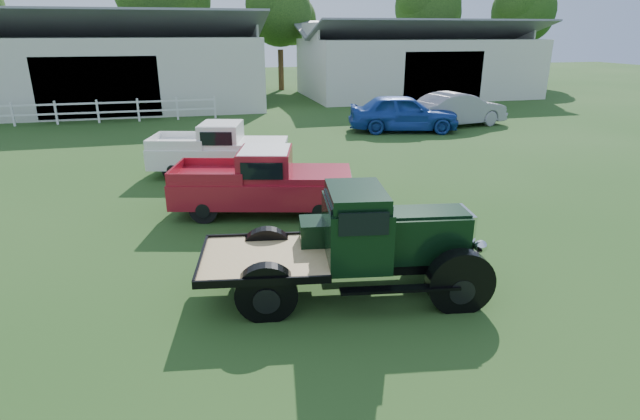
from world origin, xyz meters
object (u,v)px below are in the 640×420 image
object	(u,v)px
vintage_flatbed	(350,242)
red_pickup	(262,181)
misc_car_grey	(458,109)
misc_car_blue	(403,113)
white_pickup	(219,149)

from	to	relation	value
vintage_flatbed	red_pickup	size ratio (longest dim) A/B	1.05
vintage_flatbed	misc_car_grey	distance (m)	18.33
red_pickup	misc_car_blue	distance (m)	12.67
white_pickup	misc_car_grey	distance (m)	13.77
vintage_flatbed	misc_car_blue	size ratio (longest dim) A/B	0.97
white_pickup	misc_car_blue	bearing A→B (deg)	47.02
red_pickup	white_pickup	world-z (taller)	red_pickup
misc_car_blue	misc_car_grey	distance (m)	3.33
white_pickup	misc_car_grey	size ratio (longest dim) A/B	0.92
red_pickup	misc_car_blue	world-z (taller)	misc_car_blue
vintage_flatbed	red_pickup	bearing A→B (deg)	110.13
red_pickup	misc_car_grey	size ratio (longest dim) A/B	0.94
red_pickup	misc_car_grey	world-z (taller)	red_pickup
red_pickup	vintage_flatbed	bearing A→B (deg)	-64.07
red_pickup	misc_car_blue	xyz separation A→B (m)	(8.11, 9.73, 0.01)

